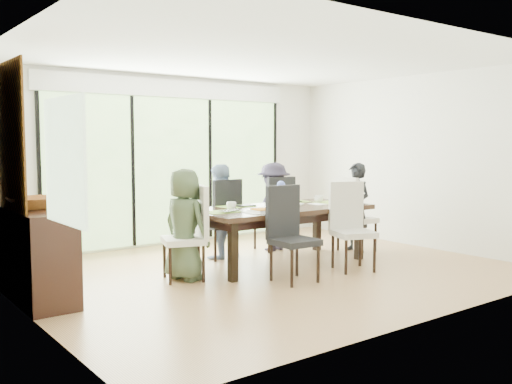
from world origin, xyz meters
TOP-DOWN VIEW (x-y plane):
  - floor at (0.00, 0.00)m, footprint 6.00×5.00m
  - ceiling at (0.00, 0.00)m, footprint 6.00×5.00m
  - wall_back at (0.00, 2.51)m, footprint 6.00×0.02m
  - wall_front at (0.00, -2.51)m, footprint 6.00×0.02m
  - wall_left at (-3.01, 0.00)m, footprint 0.02×5.00m
  - wall_right at (3.01, 0.00)m, footprint 0.02×5.00m
  - glass_doors at (0.00, 2.47)m, footprint 4.20×0.02m
  - blinds_header at (0.00, 2.46)m, footprint 4.40×0.06m
  - mullion_a at (-2.10, 2.46)m, footprint 0.05×0.04m
  - mullion_b at (-0.70, 2.46)m, footprint 0.05×0.04m
  - mullion_c at (0.70, 2.46)m, footprint 0.05×0.04m
  - mullion_d at (2.10, 2.46)m, footprint 0.05×0.04m
  - side_window at (-2.97, -1.20)m, footprint 0.02×0.90m
  - deck at (0.00, 3.40)m, footprint 6.00×1.80m
  - rail_top at (0.00, 4.20)m, footprint 6.00×0.08m
  - foliage_left at (-1.80, 5.20)m, footprint 3.20×3.20m
  - foliage_mid at (0.40, 5.80)m, footprint 4.00×4.00m
  - foliage_right at (2.20, 5.00)m, footprint 2.80×2.80m
  - foliage_far at (-0.60, 6.50)m, footprint 3.60×3.60m
  - table_top at (0.40, 0.24)m, footprint 2.49×1.14m
  - table_apron at (0.40, 0.24)m, footprint 2.28×0.93m
  - table_leg_fl at (-0.68, -0.19)m, footprint 0.09×0.09m
  - table_leg_fr at (1.48, -0.19)m, footprint 0.09×0.09m
  - table_leg_bl at (-0.68, 0.67)m, footprint 0.09×0.09m
  - table_leg_br at (1.48, 0.67)m, footprint 0.09×0.09m
  - chair_left_end at (-1.10, 0.24)m, footprint 0.60×0.60m
  - chair_right_end at (1.90, 0.24)m, footprint 0.51×0.51m
  - chair_far_left at (-0.05, 1.09)m, footprint 0.51×0.51m
  - chair_far_right at (0.95, 1.09)m, footprint 0.52×0.52m
  - chair_near_left at (-0.10, -0.63)m, footprint 0.49×0.49m
  - chair_near_right at (0.90, -0.63)m, footprint 0.61×0.61m
  - person_left_end at (-1.08, 0.24)m, footprint 0.53×0.70m
  - person_right_end at (1.88, 0.24)m, footprint 0.43×0.65m
  - person_far_left at (-0.05, 1.07)m, footprint 0.67×0.48m
  - person_far_right at (0.95, 1.07)m, footprint 0.66×0.44m
  - placemat_left at (-0.55, 0.24)m, footprint 0.46×0.33m
  - placemat_right at (1.35, 0.24)m, footprint 0.46×0.33m
  - placemat_far_l at (-0.05, 0.64)m, footprint 0.46×0.33m
  - placemat_far_r at (0.95, 0.64)m, footprint 0.46×0.33m
  - placemat_paper at (-0.15, -0.06)m, footprint 0.46×0.33m
  - tablet_far_l at (0.05, 0.59)m, footprint 0.27×0.19m
  - tablet_far_r at (0.90, 0.59)m, footprint 0.25×0.18m
  - papers at (1.10, 0.19)m, footprint 0.31×0.23m
  - platter_base at (-0.15, -0.06)m, footprint 0.27×0.27m
  - platter_snacks at (-0.15, -0.06)m, footprint 0.21×0.21m
  - vase at (0.45, 0.29)m, footprint 0.08×0.08m
  - hyacinth_stems at (0.45, 0.29)m, footprint 0.04×0.04m
  - hyacinth_blooms at (0.45, 0.29)m, footprint 0.11×0.11m
  - laptop at (-0.45, 0.14)m, footprint 0.40×0.34m
  - cup_a at (-0.30, 0.39)m, footprint 0.18×0.18m
  - cup_b at (0.55, 0.14)m, footprint 0.14×0.14m
  - cup_c at (1.20, 0.34)m, footprint 0.16×0.16m
  - book at (0.65, 0.29)m, footprint 0.26×0.28m
  - sideboard at (-2.76, 0.55)m, footprint 0.48×1.70m
  - bowl at (-2.76, 0.45)m, footprint 0.51×0.51m
  - candlestick_base at (-2.76, 0.90)m, footprint 0.11×0.11m
  - candlestick_shaft at (-2.76, 0.90)m, footprint 0.03×0.03m
  - candlestick_pan at (-2.76, 0.90)m, footprint 0.11×0.11m
  - candle at (-2.76, 0.90)m, footprint 0.04×0.04m
  - tapestry at (-2.97, 0.40)m, footprint 0.02×1.00m

SIDE VIEW (x-z plane):
  - deck at x=0.00m, z-range -0.10..0.00m
  - floor at x=0.00m, z-range -0.01..0.00m
  - table_leg_fl at x=-0.68m, z-range 0.00..0.72m
  - table_leg_fr at x=1.48m, z-range 0.00..0.72m
  - table_leg_bl at x=-0.68m, z-range 0.00..0.72m
  - table_leg_br at x=1.48m, z-range 0.00..0.72m
  - sideboard at x=-2.76m, z-range 0.00..0.96m
  - rail_top at x=0.00m, z-range 0.52..0.58m
  - chair_left_end at x=-1.10m, z-range 0.00..1.14m
  - chair_right_end at x=1.90m, z-range 0.00..1.14m
  - chair_far_left at x=-0.05m, z-range 0.00..1.14m
  - chair_far_right at x=0.95m, z-range 0.00..1.14m
  - chair_near_left at x=-0.10m, z-range 0.00..1.14m
  - chair_near_right at x=0.90m, z-range 0.00..1.14m
  - table_apron at x=0.40m, z-range 0.60..0.71m
  - person_left_end at x=-1.08m, z-range 0.00..1.34m
  - person_right_end at x=1.88m, z-range 0.00..1.34m
  - person_far_left at x=-0.05m, z-range 0.00..1.34m
  - person_far_right at x=0.95m, z-range 0.00..1.34m
  - table_top at x=0.40m, z-range 0.72..0.78m
  - papers at x=1.10m, z-range 0.78..0.78m
  - placemat_left at x=-0.55m, z-range 0.78..0.78m
  - placemat_right at x=1.35m, z-range 0.78..0.78m
  - placemat_far_l at x=-0.05m, z-range 0.78..0.78m
  - placemat_far_r at x=0.95m, z-range 0.78..0.78m
  - placemat_paper at x=-0.15m, z-range 0.78..0.78m
  - book at x=0.65m, z-range 0.78..0.80m
  - tablet_far_r at x=0.90m, z-range 0.78..0.79m
  - tablet_far_l at x=0.05m, z-range 0.78..0.80m
  - laptop at x=-0.45m, z-range 0.78..0.81m
  - platter_base at x=-0.15m, z-range 0.78..0.81m
  - platter_snacks at x=-0.15m, z-range 0.81..0.82m
  - cup_b at x=0.55m, z-range 0.78..0.87m
  - cup_a at x=-0.30m, z-range 0.78..0.88m
  - cup_c at x=1.20m, z-range 0.78..0.88m
  - vase at x=0.45m, z-range 0.78..0.90m
  - hyacinth_stems at x=0.45m, z-range 0.88..1.05m
  - candlestick_base at x=-2.76m, z-range 0.96..1.00m
  - bowl at x=-2.76m, z-range 0.96..1.08m
  - hyacinth_blooms at x=0.45m, z-range 1.01..1.13m
  - glass_doors at x=0.00m, z-range 0.05..2.35m
  - mullion_a at x=-2.10m, z-range 0.05..2.35m
  - mullion_b at x=-0.70m, z-range 0.05..2.35m
  - mullion_c at x=0.70m, z-range 0.05..2.35m
  - mullion_d at x=2.10m, z-range 0.05..2.35m
  - foliage_right at x=2.20m, z-range -0.14..2.66m
  - wall_back at x=0.00m, z-range 0.00..2.70m
  - wall_front at x=0.00m, z-range 0.00..2.70m
  - wall_left at x=-3.01m, z-range 0.00..2.70m
  - wall_right at x=3.01m, z-range 0.00..2.70m
  - foliage_left at x=-1.80m, z-range -0.16..3.04m
  - side_window at x=-2.97m, z-range 1.00..2.00m
  - foliage_far at x=-0.60m, z-range -0.18..3.42m
  - candlestick_shaft at x=-2.76m, z-range 0.98..2.31m
  - tapestry at x=-2.97m, z-range 0.95..2.45m
  - foliage_mid at x=0.40m, z-range -0.20..3.80m
  - candlestick_pan at x=-2.76m, z-range 2.29..2.32m
  - candle at x=-2.76m, z-range 2.32..2.42m
  - blinds_header at x=0.00m, z-range 2.36..2.64m
  - ceiling at x=0.00m, z-range 2.70..2.71m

